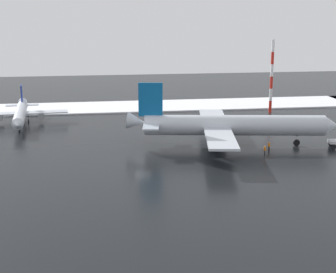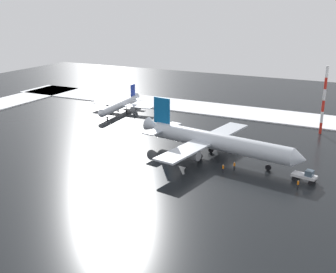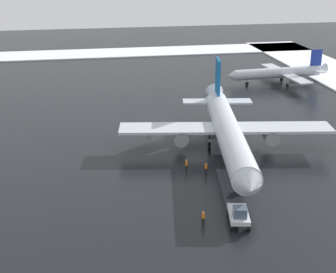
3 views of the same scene
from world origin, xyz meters
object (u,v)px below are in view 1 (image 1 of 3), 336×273
object	(u,v)px
ground_crew_by_nose_gear	(269,146)
airplane_parked_starboard	(20,113)
ground_crew_mid_apron	(265,150)
antenna_mast	(272,76)
airplane_foreground_jet	(229,125)

from	to	relation	value
ground_crew_by_nose_gear	airplane_parked_starboard	bearing A→B (deg)	-156.36
ground_crew_mid_apron	antenna_mast	size ratio (longest dim) A/B	0.10
airplane_foreground_jet	airplane_parked_starboard	world-z (taller)	airplane_foreground_jet
airplane_foreground_jet	airplane_parked_starboard	distance (m)	47.85
airplane_foreground_jet	ground_crew_by_nose_gear	size ratio (longest dim) A/B	23.19
airplane_parked_starboard	antenna_mast	world-z (taller)	antenna_mast
airplane_foreground_jet	ground_crew_by_nose_gear	world-z (taller)	airplane_foreground_jet
airplane_parked_starboard	ground_crew_mid_apron	distance (m)	55.63
ground_crew_mid_apron	ground_crew_by_nose_gear	bearing A→B (deg)	75.40
airplane_foreground_jet	ground_crew_by_nose_gear	distance (m)	8.36
airplane_parked_starboard	ground_crew_by_nose_gear	world-z (taller)	airplane_parked_starboard
ground_crew_by_nose_gear	ground_crew_mid_apron	size ratio (longest dim) A/B	1.00
airplane_foreground_jet	airplane_parked_starboard	bearing A→B (deg)	158.04
airplane_foreground_jet	airplane_parked_starboard	size ratio (longest dim) A/B	1.58
ground_crew_mid_apron	antenna_mast	xyz separation A→B (m)	(-13.90, -37.13, 7.98)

